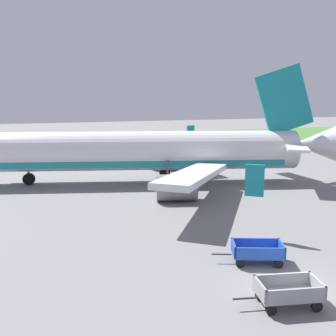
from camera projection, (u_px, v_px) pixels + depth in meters
name	position (u px, v px, depth m)	size (l,w,h in m)	color
ground_plane	(295.00, 290.00, 16.92)	(220.00, 220.00, 0.00)	slate
grass_strip	(98.00, 142.00, 70.30)	(220.00, 28.00, 0.06)	#477A38
airplane	(151.00, 152.00, 37.00)	(37.19, 30.14, 11.34)	silver
baggage_cart_nearest	(288.00, 292.00, 15.56)	(3.63, 1.85, 1.07)	gray
baggage_cart_second_in_row	(257.00, 252.00, 19.54)	(3.59, 2.18, 1.07)	#234CB2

